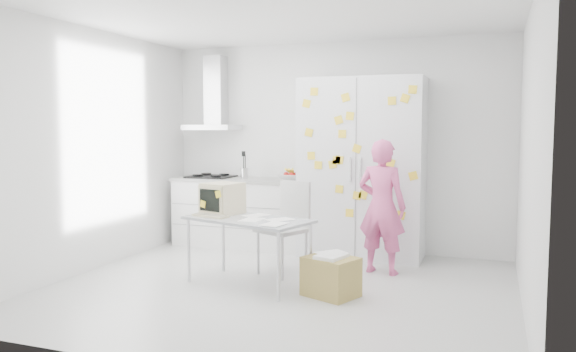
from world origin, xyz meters
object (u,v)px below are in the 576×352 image
(person, at_px, (382,207))
(chair, at_px, (287,221))
(desk, at_px, (231,208))
(cardboard_box, at_px, (331,276))

(person, height_order, chair, person)
(desk, height_order, chair, desk)
(person, xyz_separation_m, chair, (-0.97, -0.35, -0.17))
(person, bearing_deg, chair, 29.49)
(desk, bearing_deg, cardboard_box, 6.92)
(cardboard_box, bearing_deg, person, 74.16)
(person, relative_size, desk, 1.05)
(desk, distance_m, cardboard_box, 1.28)
(desk, relative_size, cardboard_box, 2.43)
(person, height_order, cardboard_box, person)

